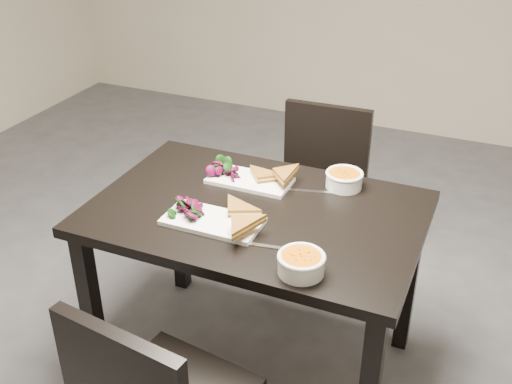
{
  "coord_description": "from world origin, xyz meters",
  "views": [
    {
      "loc": [
        1.01,
        -1.98,
        1.9
      ],
      "look_at": [
        0.25,
        -0.2,
        0.82
      ],
      "focal_mm": 43.13,
      "sensor_mm": 36.0,
      "label": 1
    }
  ],
  "objects_px": {
    "soup_bowl_near": "(301,263)",
    "soup_bowl_far": "(344,179)",
    "table": "(256,231)",
    "chair_far": "(318,185)",
    "plate_far": "(250,180)",
    "plate_near": "(213,221)"
  },
  "relations": [
    {
      "from": "soup_bowl_near",
      "to": "plate_far",
      "type": "bearing_deg",
      "value": 128.6
    },
    {
      "from": "plate_far",
      "to": "soup_bowl_near",
      "type": "bearing_deg",
      "value": -51.4
    },
    {
      "from": "soup_bowl_near",
      "to": "plate_far",
      "type": "xyz_separation_m",
      "value": [
        -0.38,
        0.48,
        -0.03
      ]
    },
    {
      "from": "table",
      "to": "plate_near",
      "type": "relative_size",
      "value": 3.48
    },
    {
      "from": "plate_near",
      "to": "soup_bowl_far",
      "type": "bearing_deg",
      "value": 51.57
    },
    {
      "from": "soup_bowl_near",
      "to": "soup_bowl_far",
      "type": "height_order",
      "value": "soup_bowl_near"
    },
    {
      "from": "plate_near",
      "to": "soup_bowl_near",
      "type": "bearing_deg",
      "value": -21.42
    },
    {
      "from": "chair_far",
      "to": "soup_bowl_near",
      "type": "xyz_separation_m",
      "value": [
        0.27,
        -1.04,
        0.3
      ]
    },
    {
      "from": "table",
      "to": "soup_bowl_far",
      "type": "relative_size",
      "value": 8.2
    },
    {
      "from": "chair_far",
      "to": "soup_bowl_near",
      "type": "height_order",
      "value": "chair_far"
    },
    {
      "from": "plate_near",
      "to": "table",
      "type": "bearing_deg",
      "value": 56.76
    },
    {
      "from": "plate_far",
      "to": "soup_bowl_far",
      "type": "bearing_deg",
      "value": 17.15
    },
    {
      "from": "chair_far",
      "to": "soup_bowl_near",
      "type": "bearing_deg",
      "value": -77.35
    },
    {
      "from": "plate_near",
      "to": "plate_far",
      "type": "distance_m",
      "value": 0.33
    },
    {
      "from": "table",
      "to": "soup_bowl_near",
      "type": "xyz_separation_m",
      "value": [
        0.28,
        -0.3,
        0.14
      ]
    },
    {
      "from": "table",
      "to": "plate_far",
      "type": "xyz_separation_m",
      "value": [
        -0.1,
        0.18,
        0.11
      ]
    },
    {
      "from": "soup_bowl_near",
      "to": "soup_bowl_far",
      "type": "xyz_separation_m",
      "value": [
        -0.03,
        0.59,
        -0.0
      ]
    },
    {
      "from": "soup_bowl_far",
      "to": "soup_bowl_near",
      "type": "bearing_deg",
      "value": -86.85
    },
    {
      "from": "chair_far",
      "to": "soup_bowl_near",
      "type": "distance_m",
      "value": 1.12
    },
    {
      "from": "chair_far",
      "to": "soup_bowl_far",
      "type": "bearing_deg",
      "value": -64.23
    },
    {
      "from": "plate_far",
      "to": "soup_bowl_far",
      "type": "relative_size",
      "value": 2.23
    },
    {
      "from": "chair_far",
      "to": "plate_near",
      "type": "relative_size",
      "value": 2.47
    }
  ]
}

